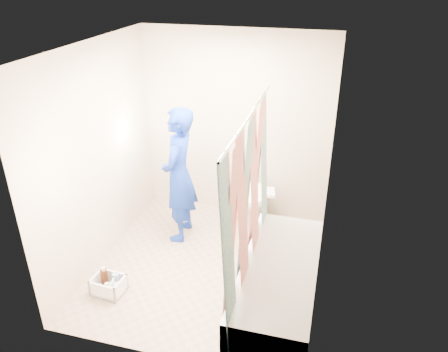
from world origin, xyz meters
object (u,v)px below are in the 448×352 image
(plumber, at_px, (179,175))
(bathtub, at_px, (278,284))
(toilet, at_px, (254,192))
(cleaning_caddy, at_px, (109,286))

(plumber, bearing_deg, bathtub, 50.85)
(toilet, relative_size, plumber, 0.50)
(bathtub, bearing_deg, plumber, 145.23)
(toilet, bearing_deg, plumber, -155.29)
(toilet, height_order, plumber, plumber)
(cleaning_caddy, bearing_deg, plumber, 78.11)
(bathtub, relative_size, toilet, 2.11)
(toilet, xyz_separation_m, plumber, (-0.79, -0.57, 0.41))
(toilet, bearing_deg, cleaning_caddy, -134.00)
(cleaning_caddy, bearing_deg, toilet, 61.58)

